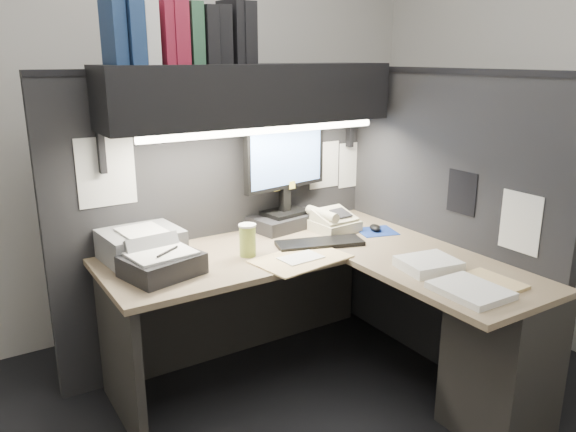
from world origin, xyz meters
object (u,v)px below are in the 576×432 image
Objects in this scene: coffee_cup at (248,241)px; notebook_stack at (162,265)px; printer at (141,244)px; monitor at (285,187)px; telephone at (333,222)px; overhead_shelf at (251,94)px; keyboard at (320,243)px; desk at (385,325)px.

notebook_stack is at bearing -177.92° from coffee_cup.
coffee_cup reaches higher than printer.
printer is at bearing 174.36° from monitor.
telephone is 0.63m from coffee_cup.
notebook_stack is at bearing -176.77° from telephone.
keyboard is (0.23, -0.30, -0.76)m from overhead_shelf.
monitor reaches higher than coffee_cup.
printer reaches higher than keyboard.
coffee_cup is 0.45m from notebook_stack.
printer is (-0.87, -0.06, -0.17)m from monitor.
printer reaches higher than notebook_stack.
coffee_cup is (-0.17, -0.24, -0.69)m from overhead_shelf.
monitor is at bearing 20.63° from notebook_stack.
desk is 3.73× the size of keyboard.
monitor is 0.43m from keyboard.
monitor is 1.88× the size of notebook_stack.
monitor reaches higher than telephone.
telephone is 0.68× the size of printer.
coffee_cup is (-0.47, 0.51, 0.36)m from desk.
monitor reaches higher than printer.
desk is 0.98m from monitor.
telephone is (0.15, 0.63, 0.34)m from desk.
printer is (-1.07, 0.13, 0.02)m from telephone.
overhead_shelf reaches higher than telephone.
desk is 1.33m from overhead_shelf.
overhead_shelf is 0.86m from telephone.
keyboard is 0.29m from telephone.
telephone reaches higher than desk.
telephone reaches higher than keyboard.
printer is (-0.46, 0.25, -0.00)m from coffee_cup.
desk is 5.30× the size of notebook_stack.
overhead_shelf reaches higher than keyboard.
overhead_shelf is 0.85m from keyboard.
keyboard is at bearing -24.64° from printer.
monitor is 0.54m from coffee_cup.
desk is 2.81× the size of monitor.
coffee_cup is (-0.62, -0.12, 0.03)m from telephone.
overhead_shelf is 6.29× the size of telephone.
monitor is at bearing 93.90° from desk.
telephone is at bearing 56.39° from keyboard.
overhead_shelf is at bearing 111.79° from desk.
keyboard is at bearing -52.71° from overhead_shelf.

